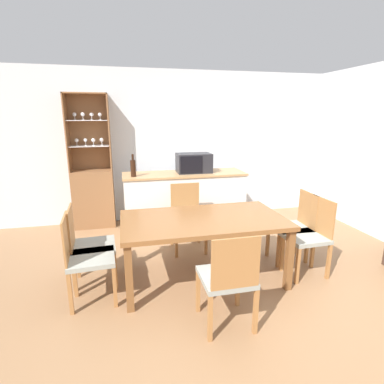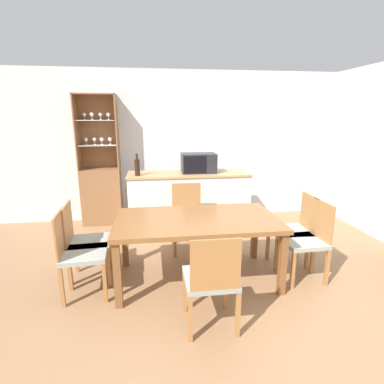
{
  "view_description": "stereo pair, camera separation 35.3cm",
  "coord_description": "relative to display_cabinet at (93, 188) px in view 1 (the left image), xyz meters",
  "views": [
    {
      "loc": [
        -1.11,
        -2.58,
        1.79
      ],
      "look_at": [
        -0.25,
        1.15,
        0.82
      ],
      "focal_mm": 28.0,
      "sensor_mm": 36.0,
      "label": 1
    },
    {
      "loc": [
        -0.76,
        -2.64,
        1.79
      ],
      "look_at": [
        -0.25,
        1.15,
        0.82
      ],
      "focal_mm": 28.0,
      "sensor_mm": 36.0,
      "label": 2
    }
  ],
  "objects": [
    {
      "name": "ground_plane",
      "position": [
        1.62,
        -2.43,
        -0.64
      ],
      "size": [
        18.0,
        18.0,
        0.0
      ],
      "primitive_type": "plane",
      "color": "#936B47"
    },
    {
      "name": "kitchen_counter",
      "position": [
        1.42,
        -0.52,
        -0.18
      ],
      "size": [
        1.89,
        0.6,
        0.94
      ],
      "color": "white",
      "rests_on": "ground_plane"
    },
    {
      "name": "display_cabinet",
      "position": [
        0.0,
        0.0,
        0.0
      ],
      "size": [
        0.65,
        0.35,
        2.14
      ],
      "color": "brown",
      "rests_on": "ground_plane"
    },
    {
      "name": "dining_chair_side_left_far",
      "position": [
        0.11,
        -1.9,
        -0.19
      ],
      "size": [
        0.46,
        0.46,
        0.89
      ],
      "rotation": [
        0.0,
        0.0,
        -1.51
      ],
      "color": "#999E93",
      "rests_on": "ground_plane"
    },
    {
      "name": "dining_chair_head_far",
      "position": [
        1.32,
        -1.22,
        -0.19
      ],
      "size": [
        0.44,
        0.44,
        0.89
      ],
      "rotation": [
        0.0,
        0.0,
        3.14
      ],
      "color": "#999E93",
      "rests_on": "ground_plane"
    },
    {
      "name": "dining_chair_side_left_near",
      "position": [
        0.11,
        -2.19,
        -0.19
      ],
      "size": [
        0.46,
        0.46,
        0.89
      ],
      "rotation": [
        0.0,
        0.0,
        -1.51
      ],
      "color": "#999E93",
      "rests_on": "ground_plane"
    },
    {
      "name": "wine_bottle",
      "position": [
        0.64,
        -0.64,
        0.42
      ],
      "size": [
        0.08,
        0.08,
        0.33
      ],
      "color": "black",
      "rests_on": "kitchen_counter"
    },
    {
      "name": "microwave",
      "position": [
        1.58,
        -0.51,
        0.44
      ],
      "size": [
        0.53,
        0.34,
        0.3
      ],
      "color": "#232328",
      "rests_on": "kitchen_counter"
    },
    {
      "name": "dining_table",
      "position": [
        1.32,
        -2.04,
        0.0
      ],
      "size": [
        1.76,
        0.97,
        0.72
      ],
      "color": "brown",
      "rests_on": "ground_plane"
    },
    {
      "name": "dining_chair_side_right_near",
      "position": [
        2.53,
        -2.18,
        -0.19
      ],
      "size": [
        0.45,
        0.45,
        0.89
      ],
      "rotation": [
        0.0,
        0.0,
        1.61
      ],
      "color": "#999E93",
      "rests_on": "ground_plane"
    },
    {
      "name": "wall_back",
      "position": [
        1.62,
        0.2,
        0.63
      ],
      "size": [
        6.8,
        0.06,
        2.55
      ],
      "color": "silver",
      "rests_on": "ground_plane"
    },
    {
      "name": "dining_chair_head_near",
      "position": [
        1.32,
        -2.86,
        -0.19
      ],
      "size": [
        0.44,
        0.44,
        0.89
      ],
      "rotation": [
        0.0,
        0.0,
        0.0
      ],
      "color": "#999E93",
      "rests_on": "ground_plane"
    },
    {
      "name": "dining_chair_side_right_far",
      "position": [
        2.53,
        -1.9,
        -0.19
      ],
      "size": [
        0.45,
        0.45,
        0.89
      ],
      "rotation": [
        0.0,
        0.0,
        1.53
      ],
      "color": "#999E93",
      "rests_on": "ground_plane"
    }
  ]
}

